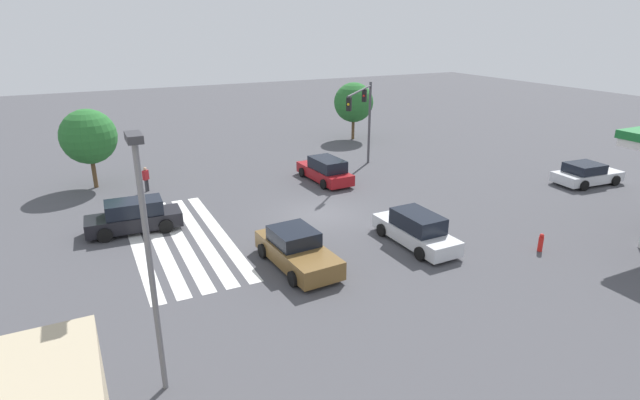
# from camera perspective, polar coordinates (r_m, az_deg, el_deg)

# --- Properties ---
(ground_plane) EXTENTS (120.92, 120.92, 0.00)m
(ground_plane) POSITION_cam_1_polar(r_m,az_deg,el_deg) (27.09, 0.00, -1.64)
(ground_plane) COLOR #47474C
(crosswalk_markings) EXTENTS (11.31, 4.40, 0.01)m
(crosswalk_markings) POSITION_cam_1_polar(r_m,az_deg,el_deg) (24.95, -15.73, -4.36)
(crosswalk_markings) COLOR silver
(crosswalk_markings) RESTS_ON ground_plane
(traffic_signal_mast) EXTENTS (4.33, 4.33, 5.88)m
(traffic_signal_mast) POSITION_cam_1_polar(r_m,az_deg,el_deg) (34.58, 5.01, 10.28)
(traffic_signal_mast) COLOR #47474C
(traffic_signal_mast) RESTS_ON ground_plane
(car_0) EXTENTS (4.85, 2.39, 1.57)m
(car_0) POSITION_cam_1_polar(r_m,az_deg,el_deg) (21.33, -2.69, -5.73)
(car_0) COLOR brown
(car_0) RESTS_ON ground_plane
(car_1) EXTENTS (2.06, 4.58, 1.61)m
(car_1) POSITION_cam_1_polar(r_m,az_deg,el_deg) (26.35, -20.48, -1.79)
(car_1) COLOR black
(car_1) RESTS_ON ground_plane
(car_2) EXTENTS (4.84, 2.15, 1.58)m
(car_2) POSITION_cam_1_polar(r_m,az_deg,el_deg) (32.50, 0.62, 3.41)
(car_2) COLOR maroon
(car_2) RESTS_ON ground_plane
(car_3) EXTENTS (2.43, 4.51, 1.38)m
(car_3) POSITION_cam_1_polar(r_m,az_deg,el_deg) (36.31, 28.15, 2.63)
(car_3) COLOR silver
(car_3) RESTS_ON ground_plane
(car_4) EXTENTS (4.82, 2.00, 1.58)m
(car_4) POSITION_cam_1_polar(r_m,az_deg,el_deg) (23.68, 10.90, -3.36)
(car_4) COLOR silver
(car_4) RESTS_ON ground_plane
(pedestrian) EXTENTS (0.41, 0.41, 1.54)m
(pedestrian) POSITION_cam_1_polar(r_m,az_deg,el_deg) (32.32, -19.27, 2.38)
(pedestrian) COLOR #38383D
(pedestrian) RESTS_ON ground_plane
(street_light_pole_a) EXTENTS (0.80, 0.36, 7.38)m
(street_light_pole_a) POSITION_cam_1_polar(r_m,az_deg,el_deg) (13.56, -19.10, -4.91)
(street_light_pole_a) COLOR slate
(street_light_pole_a) RESTS_ON ground_plane
(tree_corner_a) EXTENTS (3.35, 3.35, 4.94)m
(tree_corner_a) POSITION_cam_1_polar(r_m,az_deg,el_deg) (33.75, -24.94, 6.58)
(tree_corner_a) COLOR brown
(tree_corner_a) RESTS_ON ground_plane
(tree_corner_b) EXTENTS (3.42, 3.42, 4.96)m
(tree_corner_b) POSITION_cam_1_polar(r_m,az_deg,el_deg) (44.28, 3.86, 11.07)
(tree_corner_b) COLOR brown
(tree_corner_b) RESTS_ON ground_plane
(fire_hydrant) EXTENTS (0.22, 0.22, 0.86)m
(fire_hydrant) POSITION_cam_1_polar(r_m,az_deg,el_deg) (24.81, 23.92, -4.45)
(fire_hydrant) COLOR red
(fire_hydrant) RESTS_ON ground_plane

